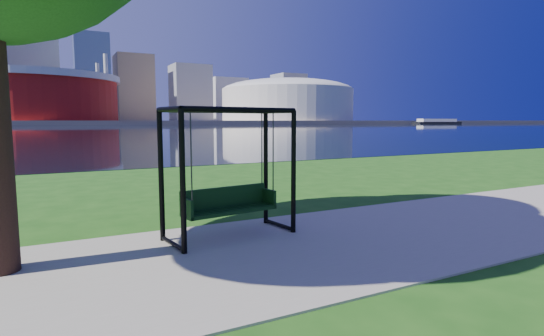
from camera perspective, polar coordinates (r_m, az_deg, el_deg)
ground at (r=7.20m, az=0.28°, el=-9.84°), size 900.00×900.00×0.00m
path at (r=6.78m, az=2.31°, el=-10.76°), size 120.00×4.00×0.03m
river at (r=108.17m, az=-26.14°, el=4.69°), size 900.00×180.00×0.02m
far_bank at (r=312.12m, az=-27.31°, el=5.51°), size 900.00×228.00×2.00m
stadium at (r=241.51m, az=-29.69°, el=8.47°), size 83.00×83.00×32.00m
arena at (r=278.27m, az=2.08°, el=9.26°), size 84.00×84.00×26.56m
skyline at (r=327.26m, az=-28.42°, el=11.59°), size 392.00×66.00×96.50m
swing at (r=7.26m, az=-5.81°, el=-1.04°), size 2.29×1.24×2.23m
barge at (r=282.32m, az=21.28°, el=5.85°), size 31.60×13.27×3.07m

